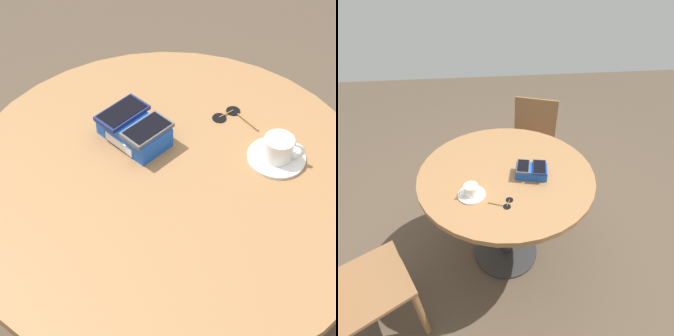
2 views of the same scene
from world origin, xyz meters
TOP-DOWN VIEW (x-y plane):
  - ground_plane at (0.00, 0.00)m, footprint 8.00×8.00m
  - round_table at (0.00, 0.00)m, footprint 1.01×1.01m
  - phone_box at (-0.14, 0.06)m, footprint 0.19×0.14m
  - phone_navy at (-0.18, 0.07)m, footprint 0.10×0.14m
  - phone_gray at (-0.09, 0.05)m, footprint 0.10×0.13m
  - saucer at (0.20, 0.18)m, footprint 0.14×0.14m
  - coffee_cup at (0.20, 0.18)m, footprint 0.10×0.07m
  - sunglasses at (0.03, 0.26)m, footprint 0.13×0.08m

SIDE VIEW (x-z plane):
  - ground_plane at x=0.00m, z-range 0.00..0.00m
  - round_table at x=0.00m, z-range 0.25..1.02m
  - sunglasses at x=0.03m, z-range 0.77..0.78m
  - saucer at x=0.20m, z-range 0.77..0.78m
  - phone_box at x=-0.14m, z-range 0.77..0.83m
  - coffee_cup at x=0.20m, z-range 0.78..0.84m
  - phone_gray at x=-0.09m, z-range 0.83..0.84m
  - phone_navy at x=-0.18m, z-range 0.83..0.84m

